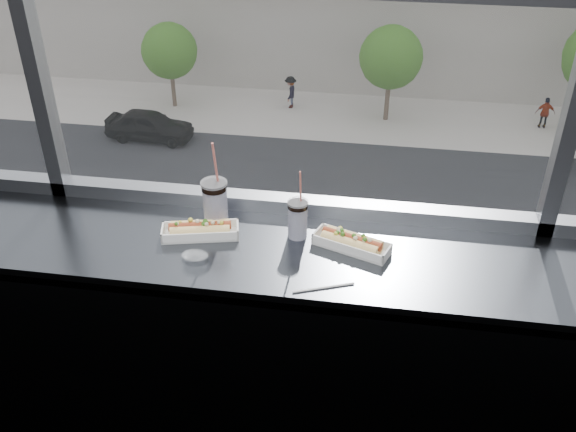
# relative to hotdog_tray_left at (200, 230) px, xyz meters

# --- Properties ---
(wall_back_lower) EXTENTS (6.00, 0.00, 6.00)m
(wall_back_lower) POSITION_rel_hotdog_tray_left_xyz_m (0.32, 0.24, -0.58)
(wall_back_lower) COLOR black
(wall_back_lower) RESTS_ON ground
(counter) EXTENTS (6.00, 0.55, 0.06)m
(counter) POSITION_rel_hotdog_tray_left_xyz_m (0.32, -0.04, -0.06)
(counter) COLOR #4F5359
(counter) RESTS_ON ground
(counter_fascia) EXTENTS (6.00, 0.04, 1.04)m
(counter_fascia) POSITION_rel_hotdog_tray_left_xyz_m (0.32, -0.29, -0.58)
(counter_fascia) COLOR #4F5359
(counter_fascia) RESTS_ON ground
(hotdog_tray_left) EXTENTS (0.31, 0.16, 0.07)m
(hotdog_tray_left) POSITION_rel_hotdog_tray_left_xyz_m (0.00, 0.00, 0.00)
(hotdog_tray_left) COLOR white
(hotdog_tray_left) RESTS_ON counter
(hotdog_tray_right) EXTENTS (0.31, 0.19, 0.07)m
(hotdog_tray_right) POSITION_rel_hotdog_tray_left_xyz_m (0.58, 0.01, -0.00)
(hotdog_tray_right) COLOR white
(hotdog_tray_right) RESTS_ON counter
(soda_cup_left) EXTENTS (0.10, 0.10, 0.38)m
(soda_cup_left) POSITION_rel_hotdog_tray_left_xyz_m (0.04, 0.08, 0.08)
(soda_cup_left) COLOR white
(soda_cup_left) RESTS_ON counter
(soda_cup_right) EXTENTS (0.08, 0.08, 0.30)m
(soda_cup_right) POSITION_rel_hotdog_tray_left_xyz_m (0.37, 0.06, 0.06)
(soda_cup_right) COLOR white
(soda_cup_right) RESTS_ON counter
(loose_straw) EXTENTS (0.21, 0.09, 0.01)m
(loose_straw) POSITION_rel_hotdog_tray_left_xyz_m (0.51, -0.25, -0.03)
(loose_straw) COLOR white
(loose_straw) RESTS_ON counter
(wrapper) EXTENTS (0.10, 0.07, 0.02)m
(wrapper) POSITION_rel_hotdog_tray_left_xyz_m (0.02, -0.14, -0.02)
(wrapper) COLOR silver
(wrapper) RESTS_ON counter
(plaza_ground) EXTENTS (120.00, 120.00, 0.00)m
(plaza_ground) POSITION_rel_hotdog_tray_left_xyz_m (0.32, 43.74, -12.13)
(plaza_ground) COLOR #B3AAA0
(plaza_ground) RESTS_ON ground
(street_asphalt) EXTENTS (80.00, 10.00, 0.06)m
(street_asphalt) POSITION_rel_hotdog_tray_left_xyz_m (0.32, 20.24, -12.10)
(street_asphalt) COLOR black
(street_asphalt) RESTS_ON plaza_ground
(far_sidewalk) EXTENTS (80.00, 6.00, 0.04)m
(far_sidewalk) POSITION_rel_hotdog_tray_left_xyz_m (0.32, 28.24, -12.11)
(far_sidewalk) COLOR #B3AAA0
(far_sidewalk) RESTS_ON plaza_ground
(car_near_a) EXTENTS (2.79, 5.69, 1.83)m
(car_near_a) POSITION_rel_hotdog_tray_left_xyz_m (-11.98, 16.24, -11.15)
(car_near_a) COLOR gray
(car_near_a) RESTS_ON street_asphalt
(car_near_c) EXTENTS (3.42, 6.98, 2.25)m
(car_near_c) POSITION_rel_hotdog_tray_left_xyz_m (-0.42, 16.24, -10.95)
(car_near_c) COLOR maroon
(car_near_c) RESTS_ON street_asphalt
(car_far_a) EXTENTS (2.60, 5.71, 1.87)m
(car_far_a) POSITION_rel_hotdog_tray_left_xyz_m (-10.02, 24.24, -11.14)
(car_far_a) COLOR black
(car_far_a) RESTS_ON street_asphalt
(pedestrian_d) EXTENTS (0.83, 0.62, 1.87)m
(pedestrian_d) POSITION_rel_hotdog_tray_left_xyz_m (8.55, 28.42, -11.15)
(pedestrian_d) COLOR #66605B
(pedestrian_d) RESTS_ON far_sidewalk
(pedestrian_a) EXTENTS (0.67, 0.89, 2.00)m
(pedestrian_a) POSITION_rel_hotdog_tray_left_xyz_m (-4.04, 28.99, -11.09)
(pedestrian_a) COLOR #66605B
(pedestrian_a) RESTS_ON far_sidewalk
(tree_left) EXTENTS (2.82, 2.82, 4.41)m
(tree_left) POSITION_rel_hotdog_tray_left_xyz_m (-10.09, 28.24, -9.14)
(tree_left) COLOR #47382B
(tree_left) RESTS_ON far_sidewalk
(tree_center) EXTENTS (3.06, 3.06, 4.77)m
(tree_center) POSITION_rel_hotdog_tray_left_xyz_m (0.92, 28.24, -8.89)
(tree_center) COLOR #47382B
(tree_center) RESTS_ON far_sidewalk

